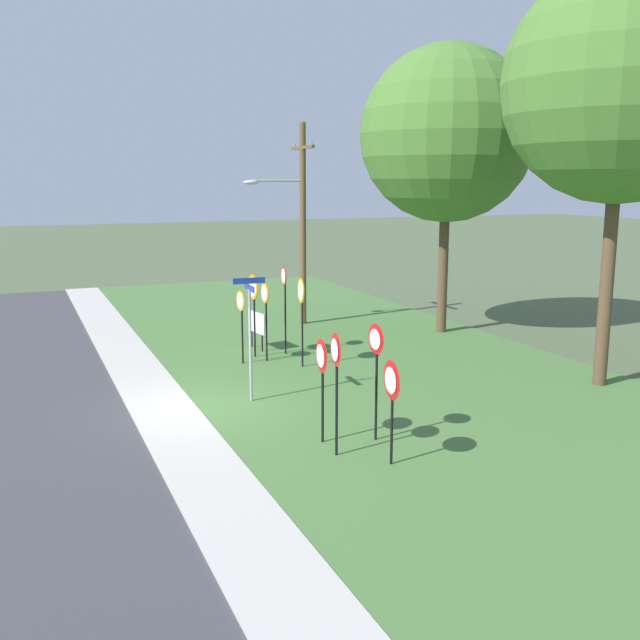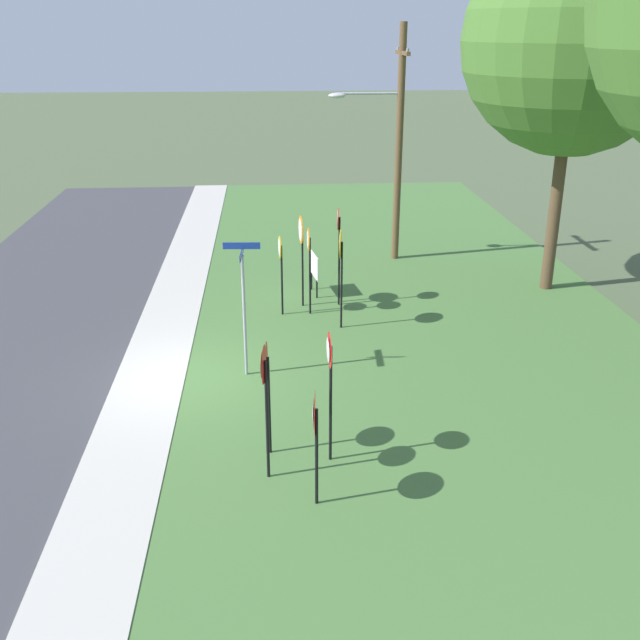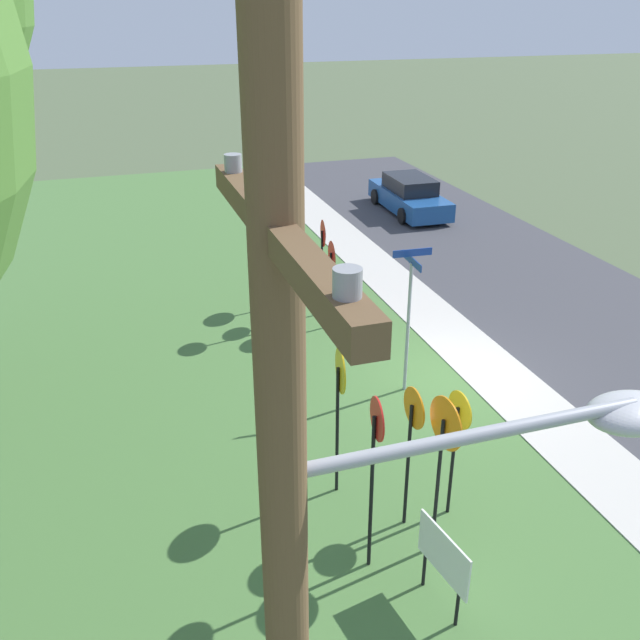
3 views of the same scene
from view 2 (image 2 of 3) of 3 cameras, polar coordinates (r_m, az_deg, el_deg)
name	(u,v)px [view 2 (image 2 of 3)]	position (r m, az deg, el deg)	size (l,w,h in m)	color
ground_plane	(185,379)	(17.31, -10.37, -4.53)	(160.00, 160.00, 0.00)	#4C5B3D
sidewalk_strip	(150,379)	(17.41, -13.00, -4.49)	(44.00, 1.60, 0.06)	#BCB7AD
grass_median	(442,370)	(17.65, 9.40, -3.86)	(44.00, 12.00, 0.04)	#477038
stop_sign_near_left	(341,257)	(19.14, 1.61, 4.88)	(0.74, 0.13, 2.69)	black
stop_sign_near_right	(301,240)	(20.75, -1.46, 6.16)	(0.79, 0.12, 2.65)	black
stop_sign_far_left	(280,259)	(20.20, -3.07, 4.69)	(0.61, 0.11, 2.25)	black
stop_sign_far_center	(339,237)	(20.81, 1.44, 6.43)	(0.62, 0.12, 2.85)	black
stop_sign_far_right	(309,253)	(20.18, -0.86, 5.19)	(0.64, 0.10, 2.46)	black
yield_sign_near_left	(314,422)	(12.05, -0.44, -7.91)	(0.79, 0.12, 2.12)	black
yield_sign_near_right	(329,367)	(13.10, 0.71, -3.66)	(0.66, 0.11, 2.57)	black
yield_sign_far_left	(264,381)	(12.62, -4.35, -4.74)	(0.69, 0.12, 2.57)	black
yield_sign_far_right	(266,372)	(13.45, -4.17, -4.02)	(0.73, 0.11, 2.28)	black
street_name_post	(244,298)	(16.54, -5.92, 1.66)	(0.96, 0.82, 3.17)	#9EA0A8
utility_pole	(394,136)	(25.01, 5.72, 13.97)	(2.10, 2.47, 7.66)	brown
notice_board	(314,267)	(22.04, -0.46, 4.11)	(1.09, 0.19, 1.25)	black
oak_tree_left	(575,42)	(22.64, 19.12, 19.65)	(6.21, 6.21, 10.24)	brown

